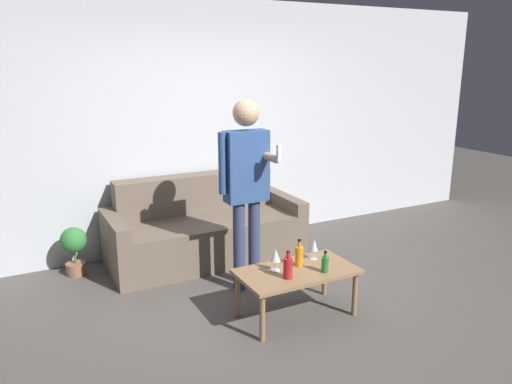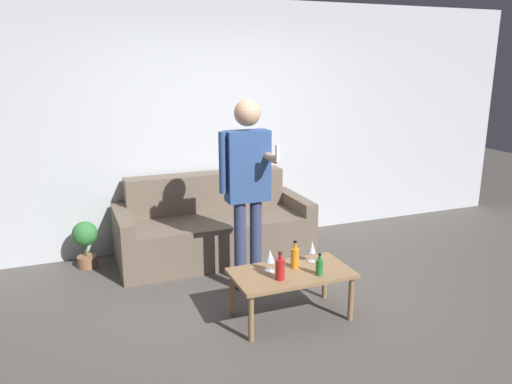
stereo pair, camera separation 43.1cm
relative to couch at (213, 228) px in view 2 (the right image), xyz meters
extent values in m
plane|color=#514C47|center=(0.16, -1.56, -0.31)|extent=(16.00, 16.00, 0.00)
cube|color=silver|center=(0.16, 0.46, 1.04)|extent=(8.00, 0.06, 2.70)
cube|color=#6B5B4C|center=(0.00, -0.17, -0.09)|extent=(1.75, 0.61, 0.45)
cube|color=#6B5B4C|center=(0.00, 0.25, 0.12)|extent=(1.75, 0.24, 0.86)
cube|color=#6B5B4C|center=(-0.94, -0.05, -0.02)|extent=(0.14, 0.84, 0.59)
cube|color=#6B5B4C|center=(0.94, -0.05, -0.02)|extent=(0.14, 0.84, 0.59)
cube|color=#8E6B47|center=(0.20, -1.54, 0.08)|extent=(0.97, 0.53, 0.03)
cylinder|color=#8E6B47|center=(-0.24, -1.75, -0.12)|extent=(0.04, 0.04, 0.38)
cylinder|color=#8E6B47|center=(0.63, -1.75, -0.12)|extent=(0.04, 0.04, 0.38)
cylinder|color=#8E6B47|center=(-0.24, -1.32, -0.12)|extent=(0.04, 0.04, 0.38)
cylinder|color=#8E6B47|center=(0.63, -1.32, -0.12)|extent=(0.04, 0.04, 0.38)
cylinder|color=#23752D|center=(0.37, -1.68, 0.16)|extent=(0.06, 0.06, 0.13)
cylinder|color=#23752D|center=(0.37, -1.68, 0.25)|extent=(0.02, 0.02, 0.05)
cylinder|color=black|center=(0.37, -1.68, 0.27)|extent=(0.03, 0.03, 0.01)
cylinder|color=#B21E1E|center=(0.05, -1.64, 0.18)|extent=(0.07, 0.07, 0.17)
cylinder|color=#B21E1E|center=(0.05, -1.64, 0.30)|extent=(0.03, 0.03, 0.06)
cylinder|color=black|center=(0.05, -1.64, 0.32)|extent=(0.03, 0.03, 0.01)
cylinder|color=orange|center=(0.25, -1.48, 0.18)|extent=(0.07, 0.07, 0.17)
cylinder|color=orange|center=(0.25, -1.48, 0.30)|extent=(0.03, 0.03, 0.06)
cylinder|color=black|center=(0.25, -1.48, 0.32)|extent=(0.03, 0.03, 0.01)
cylinder|color=silver|center=(0.44, -1.41, 0.10)|extent=(0.06, 0.06, 0.01)
cylinder|color=silver|center=(0.44, -1.41, 0.14)|extent=(0.01, 0.01, 0.07)
cone|color=silver|center=(0.44, -1.41, 0.23)|extent=(0.07, 0.07, 0.10)
cylinder|color=silver|center=(0.03, -1.47, 0.10)|extent=(0.08, 0.08, 0.01)
cylinder|color=silver|center=(0.03, -1.47, 0.14)|extent=(0.01, 0.01, 0.08)
cone|color=silver|center=(0.03, -1.47, 0.23)|extent=(0.08, 0.08, 0.10)
cylinder|color=navy|center=(-0.01, -0.87, 0.11)|extent=(0.11, 0.11, 0.84)
cylinder|color=navy|center=(0.15, -0.87, 0.11)|extent=(0.11, 0.11, 0.84)
cube|color=#2D4C84|center=(0.07, -0.87, 0.84)|extent=(0.38, 0.17, 0.63)
sphere|color=tan|center=(0.07, -0.87, 1.31)|extent=(0.23, 0.23, 0.23)
cylinder|color=#2D4C84|center=(-0.16, -0.87, 0.89)|extent=(0.07, 0.07, 0.54)
cylinder|color=tan|center=(0.22, -1.01, 0.94)|extent=(0.07, 0.27, 0.07)
cube|color=white|center=(0.22, -1.17, 1.00)|extent=(0.03, 0.03, 0.14)
cylinder|color=#936042|center=(-1.30, 0.18, -0.25)|extent=(0.19, 0.19, 0.12)
cylinder|color=#476B38|center=(-1.30, 0.18, -0.12)|extent=(0.02, 0.02, 0.15)
sphere|color=#337A38|center=(-1.30, 0.18, 0.05)|extent=(0.25, 0.25, 0.25)
camera|label=1|loc=(-1.82, -4.71, 1.74)|focal=35.00mm
camera|label=2|loc=(-1.43, -4.89, 1.74)|focal=35.00mm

